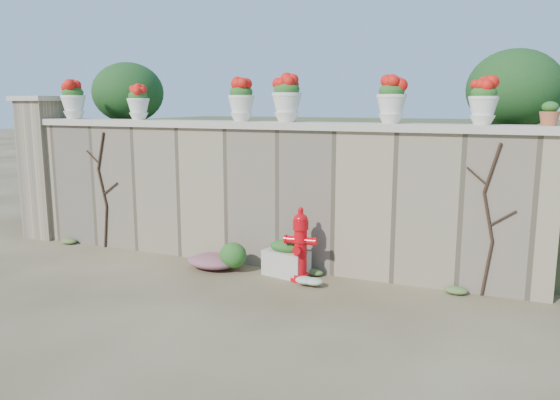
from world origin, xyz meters
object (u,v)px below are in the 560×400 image
at_px(fire_hydrant, 300,244).
at_px(urn_pot_0, 73,100).
at_px(terracotta_pot, 550,115).
at_px(planter_box, 286,259).

height_order(fire_hydrant, urn_pot_0, urn_pot_0).
bearing_deg(terracotta_pot, planter_box, -172.30).
bearing_deg(urn_pot_0, fire_hydrant, -7.36).
bearing_deg(planter_box, fire_hydrant, -14.76).
height_order(urn_pot_0, terracotta_pot, urn_pot_0).
distance_m(fire_hydrant, terracotta_pot, 3.41).
distance_m(fire_hydrant, planter_box, 0.39).
bearing_deg(fire_hydrant, planter_box, 150.84).
relative_size(planter_box, urn_pot_0, 1.06).
bearing_deg(terracotta_pot, fire_hydrant, -169.15).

